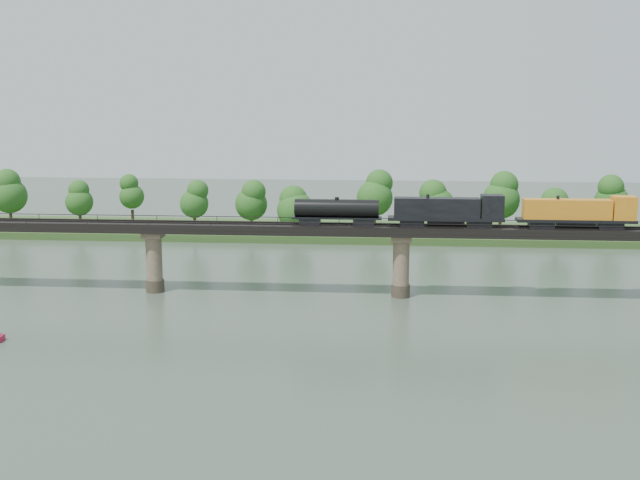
{
  "coord_description": "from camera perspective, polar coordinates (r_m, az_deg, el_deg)",
  "views": [
    {
      "loc": [
        -2.55,
        -94.79,
        32.28
      ],
      "look_at": [
        -12.91,
        30.0,
        9.0
      ],
      "focal_mm": 45.0,
      "sensor_mm": 36.0,
      "label": 1
    }
  ],
  "objects": [
    {
      "name": "bridge_superstructure",
      "position": [
        126.49,
        5.84,
        1.16
      ],
      "size": [
        220.0,
        4.9,
        0.75
      ],
      "color": "black",
      "rests_on": "bridge"
    },
    {
      "name": "freight_train",
      "position": [
        128.17,
        14.93,
        1.93
      ],
      "size": [
        72.87,
        2.84,
        5.02
      ],
      "color": "black",
      "rests_on": "bridge"
    },
    {
      "name": "far_bank",
      "position": [
        182.54,
        5.47,
        0.55
      ],
      "size": [
        300.0,
        24.0,
        1.6
      ],
      "primitive_type": "cube",
      "color": "#28461C",
      "rests_on": "ground"
    },
    {
      "name": "far_treeline",
      "position": [
        176.97,
        2.87,
        2.9
      ],
      "size": [
        289.06,
        17.54,
        13.6
      ],
      "color": "#382619",
      "rests_on": "far_bank"
    },
    {
      "name": "ground",
      "position": [
        100.17,
        6.01,
        -8.33
      ],
      "size": [
        400.0,
        400.0,
        0.0
      ],
      "primitive_type": "plane",
      "color": "#344235",
      "rests_on": "ground"
    },
    {
      "name": "bridge",
      "position": [
        127.67,
        5.78,
        -1.65
      ],
      "size": [
        236.0,
        30.0,
        11.5
      ],
      "color": "#473A2D",
      "rests_on": "ground"
    }
  ]
}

